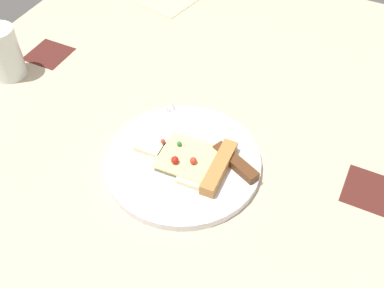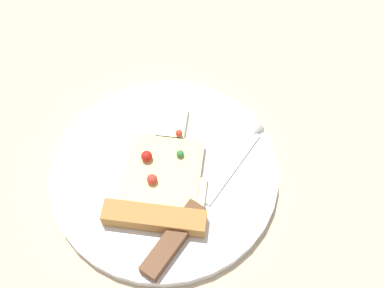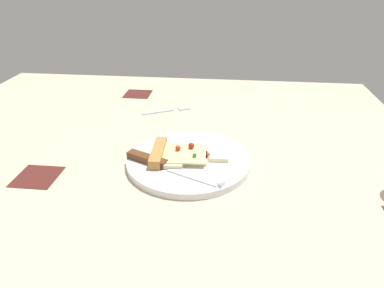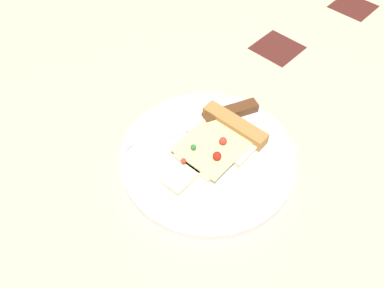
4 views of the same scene
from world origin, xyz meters
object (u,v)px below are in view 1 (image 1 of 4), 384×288
at_px(drinking_glass, 4,53).
at_px(pizza_slice, 196,161).
at_px(plate, 183,162).
at_px(knife, 218,148).

bearing_deg(drinking_glass, pizza_slice, -97.68).
height_order(plate, drinking_glass, drinking_glass).
height_order(pizza_slice, knife, pizza_slice).
height_order(plate, pizza_slice, pizza_slice).
relative_size(pizza_slice, drinking_glass, 1.53).
distance_m(pizza_slice, drinking_glass, 0.49).
xyz_separation_m(pizza_slice, drinking_glass, (0.07, 0.48, 0.03)).
xyz_separation_m(plate, drinking_glass, (0.07, 0.46, 0.05)).
distance_m(pizza_slice, knife, 0.05).
bearing_deg(pizza_slice, knife, -28.12).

